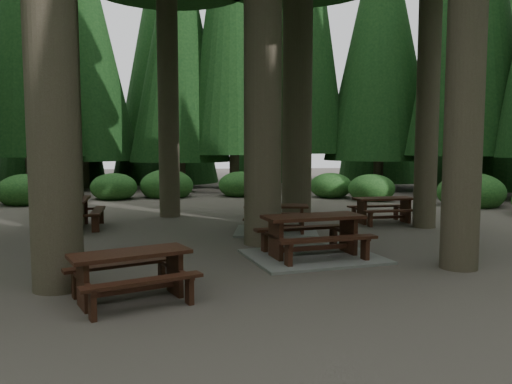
{
  "coord_description": "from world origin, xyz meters",
  "views": [
    {
      "loc": [
        -0.7,
        -10.82,
        2.18
      ],
      "look_at": [
        0.75,
        1.04,
        1.1
      ],
      "focal_mm": 35.0,
      "sensor_mm": 36.0,
      "label": 1
    }
  ],
  "objects": [
    {
      "name": "picnic_table_b",
      "position": [
        -3.94,
        2.91,
        0.54
      ],
      "size": [
        1.68,
        2.0,
        0.81
      ],
      "rotation": [
        0.0,
        0.0,
        1.67
      ],
      "color": "black",
      "rests_on": "ground"
    },
    {
      "name": "picnic_table_d",
      "position": [
        4.67,
        2.83,
        0.49
      ],
      "size": [
        1.81,
        1.51,
        0.73
      ],
      "rotation": [
        0.0,
        0.0,
        0.09
      ],
      "color": "black",
      "rests_on": "ground"
    },
    {
      "name": "picnic_table_c",
      "position": [
        1.35,
        1.68,
        0.23
      ],
      "size": [
        2.33,
        2.03,
        0.7
      ],
      "rotation": [
        0.0,
        0.0,
        -0.17
      ],
      "color": "gray",
      "rests_on": "ground"
    },
    {
      "name": "picnic_table_a",
      "position": [
        1.59,
        -1.35,
        0.3
      ],
      "size": [
        2.86,
        2.52,
        0.85
      ],
      "rotation": [
        0.0,
        0.0,
        0.2
      ],
      "color": "gray",
      "rests_on": "ground"
    },
    {
      "name": "shrub_ring",
      "position": [
        0.7,
        0.75,
        0.4
      ],
      "size": [
        23.86,
        24.64,
        1.49
      ],
      "color": "#1B511C",
      "rests_on": "ground"
    },
    {
      "name": "ground",
      "position": [
        0.0,
        0.0,
        0.0
      ],
      "size": [
        80.0,
        80.0,
        0.0
      ],
      "primitive_type": "plane",
      "color": "#544D44",
      "rests_on": "ground"
    },
    {
      "name": "picnic_table_e",
      "position": [
        -1.62,
        -3.75,
        0.47
      ],
      "size": [
        2.04,
        1.87,
        0.71
      ],
      "rotation": [
        0.0,
        0.0,
        0.42
      ],
      "color": "black",
      "rests_on": "ground"
    }
  ]
}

